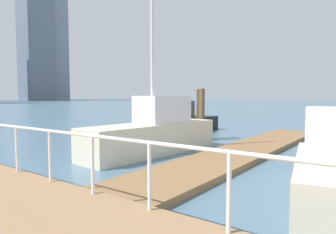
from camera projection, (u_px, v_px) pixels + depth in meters
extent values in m
cube|color=olive|center=(244.00, 152.00, 11.32)|extent=(14.96, 2.00, 0.18)
cylinder|color=white|center=(229.00, 193.00, 3.92)|extent=(0.06, 0.06, 1.05)
cylinder|color=white|center=(149.00, 177.00, 4.70)|extent=(0.06, 0.06, 1.05)
cylinder|color=white|center=(93.00, 165.00, 5.48)|extent=(0.06, 0.06, 1.05)
cylinder|color=white|center=(50.00, 156.00, 6.26)|extent=(0.06, 0.06, 1.05)
cylinder|color=white|center=(17.00, 150.00, 7.04)|extent=(0.06, 0.06, 1.05)
cylinder|color=white|center=(92.00, 136.00, 5.44)|extent=(0.06, 26.46, 0.06)
cylinder|color=brown|center=(202.00, 115.00, 14.55)|extent=(0.26, 0.26, 2.49)
cylinder|color=#473826|center=(192.00, 119.00, 17.44)|extent=(0.25, 0.25, 1.70)
cylinder|color=#473826|center=(200.00, 115.00, 15.01)|extent=(0.36, 0.36, 2.47)
cube|color=black|center=(184.00, 125.00, 18.28)|extent=(4.93, 2.18, 0.86)
cube|color=navy|center=(176.00, 110.00, 17.71)|extent=(1.99, 1.47, 0.98)
cube|color=beige|center=(152.00, 138.00, 11.42)|extent=(5.96, 2.02, 1.13)
cube|color=white|center=(162.00, 109.00, 11.76)|extent=(2.17, 1.38, 1.02)
cylinder|color=silver|center=(152.00, 47.00, 11.18)|extent=(0.12, 0.12, 5.63)
cube|color=slate|center=(36.00, 42.00, 132.40)|extent=(12.88, 11.71, 50.81)
cube|color=gray|center=(51.00, 35.00, 146.08)|extent=(12.78, 12.74, 61.94)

